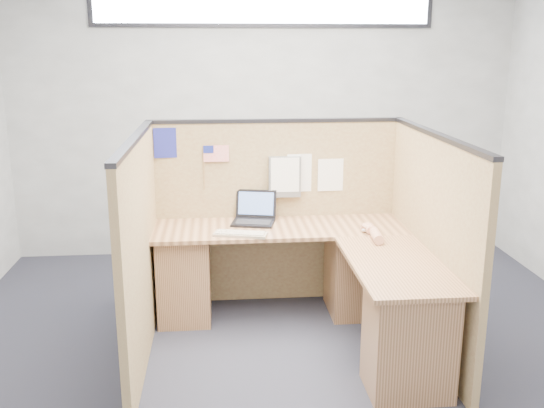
{
  "coord_description": "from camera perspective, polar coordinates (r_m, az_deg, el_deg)",
  "views": [
    {
      "loc": [
        -0.47,
        -3.81,
        2.1
      ],
      "look_at": [
        -0.08,
        0.5,
        0.96
      ],
      "focal_mm": 40.0,
      "sensor_mm": 36.0,
      "label": 1
    }
  ],
  "objects": [
    {
      "name": "paper_left",
      "position": [
        4.97,
        5.53,
        2.74
      ],
      "size": [
        0.21,
        0.01,
        0.27
      ],
      "primitive_type": "cube",
      "rotation": [
        0.0,
        0.0,
        0.04
      ],
      "color": "white",
      "rests_on": "cubicle_partitions"
    },
    {
      "name": "clerestory_window",
      "position": [
        6.07,
        -0.78,
        18.06
      ],
      "size": [
        3.3,
        0.04,
        0.38
      ],
      "color": "#232328",
      "rests_on": "wall_back"
    },
    {
      "name": "wall_front",
      "position": [
        1.77,
        10.67,
        -8.72
      ],
      "size": [
        5.0,
        0.0,
        5.0
      ],
      "primitive_type": "plane",
      "rotation": [
        -1.57,
        0.0,
        0.0
      ],
      "color": "#939698",
      "rests_on": "floor"
    },
    {
      "name": "hand_forearm",
      "position": [
        4.5,
        9.54,
        -2.67
      ],
      "size": [
        0.11,
        0.38,
        0.08
      ],
      "color": "tan",
      "rests_on": "l_desk"
    },
    {
      "name": "l_desk",
      "position": [
        4.48,
        3.61,
        -7.65
      ],
      "size": [
        1.95,
        1.75,
        0.73
      ],
      "color": "brown",
      "rests_on": "floor"
    },
    {
      "name": "file_holder",
      "position": [
        4.89,
        1.21,
        2.59
      ],
      "size": [
        0.26,
        0.05,
        0.33
      ],
      "color": "slate",
      "rests_on": "cubicle_partitions"
    },
    {
      "name": "keyboard",
      "position": [
        4.49,
        -2.98,
        -2.83
      ],
      "size": [
        0.41,
        0.23,
        0.03
      ],
      "rotation": [
        0.0,
        0.0,
        -0.25
      ],
      "color": "gray",
      "rests_on": "l_desk"
    },
    {
      "name": "american_flag",
      "position": [
        4.84,
        -5.55,
        4.6
      ],
      "size": [
        0.21,
        0.01,
        0.35
      ],
      "color": "olive",
      "rests_on": "cubicle_partitions"
    },
    {
      "name": "paper_right",
      "position": [
        4.93,
        2.83,
        2.94
      ],
      "size": [
        0.24,
        0.03,
        0.31
      ],
      "primitive_type": "cube",
      "rotation": [
        0.0,
        0.0,
        0.1
      ],
      "color": "white",
      "rests_on": "cubicle_partitions"
    },
    {
      "name": "blue_poster",
      "position": [
        4.85,
        -10.04,
        5.68
      ],
      "size": [
        0.18,
        0.02,
        0.24
      ],
      "primitive_type": "cube",
      "rotation": [
        0.0,
        0.0,
        0.08
      ],
      "color": "navy",
      "rests_on": "cubicle_partitions"
    },
    {
      "name": "wall_back",
      "position": [
        6.12,
        -0.76,
        8.18
      ],
      "size": [
        5.0,
        0.0,
        5.0
      ],
      "primitive_type": "plane",
      "rotation": [
        1.57,
        0.0,
        0.0
      ],
      "color": "#939698",
      "rests_on": "floor"
    },
    {
      "name": "laptop",
      "position": [
        4.83,
        -1.83,
        -0.99
      ],
      "size": [
        0.37,
        0.38,
        0.24
      ],
      "rotation": [
        0.0,
        0.0,
        -0.22
      ],
      "color": "black",
      "rests_on": "l_desk"
    },
    {
      "name": "floor",
      "position": [
        4.37,
        1.65,
        -13.94
      ],
      "size": [
        5.0,
        5.0,
        0.0
      ],
      "primitive_type": "plane",
      "color": "#21212E",
      "rests_on": "ground"
    },
    {
      "name": "cubicle_partitions",
      "position": [
        4.46,
        1.08,
        -2.6
      ],
      "size": [
        2.06,
        1.83,
        1.53
      ],
      "color": "olive",
      "rests_on": "floor"
    },
    {
      "name": "mouse",
      "position": [
        4.63,
        8.99,
        -2.35
      ],
      "size": [
        0.12,
        0.09,
        0.04
      ],
      "primitive_type": "ellipsoid",
      "rotation": [
        0.0,
        0.0,
        0.3
      ],
      "color": "silver",
      "rests_on": "l_desk"
    }
  ]
}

